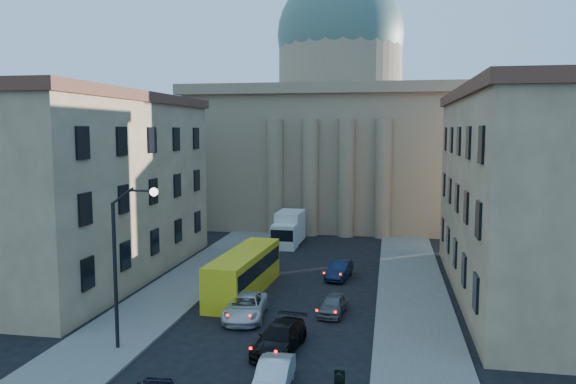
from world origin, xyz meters
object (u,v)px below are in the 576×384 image
object	(u,v)px
car_right_near	(274,377)
box_truck	(288,230)
street_lamp	(124,254)
city_bus	(244,271)

from	to	relation	value
car_right_near	box_truck	size ratio (longest dim) A/B	0.67
street_lamp	box_truck	bearing A→B (deg)	83.05
box_truck	city_bus	bearing A→B (deg)	-88.67
city_bus	car_right_near	bearing A→B (deg)	-67.17
city_bus	box_truck	distance (m)	17.50
street_lamp	city_bus	bearing A→B (deg)	73.20
city_bus	box_truck	bearing A→B (deg)	92.98
street_lamp	box_truck	xyz separation A→B (m)	(3.53, 28.99, -3.69)
city_bus	box_truck	world-z (taller)	box_truck
city_bus	box_truck	xyz separation A→B (m)	(0.07, 17.50, -0.04)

